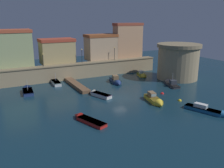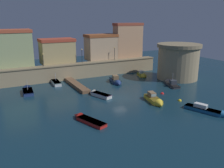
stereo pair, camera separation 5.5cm
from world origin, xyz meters
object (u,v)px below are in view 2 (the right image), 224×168
Objects in this scene: quay_lamp_2 at (115,51)px; moored_boat_5 at (28,90)px; moored_boat_1 at (98,94)px; mooring_buoy_1 at (180,101)px; moored_boat_8 at (142,75)px; moored_boat_7 at (86,119)px; mooring_buoy_0 at (162,94)px; quay_lamp_1 at (82,54)px; moored_boat_4 at (55,82)px; moored_boat_0 at (155,100)px; moored_boat_2 at (209,111)px; fortress_tower at (178,61)px; moored_boat_6 at (116,81)px; moored_boat_3 at (170,83)px; quay_lamp_0 at (43,58)px.

quay_lamp_2 is 0.60× the size of moored_boat_5.
mooring_buoy_1 is (12.01, -9.49, -0.36)m from moored_boat_1.
quay_lamp_2 is 0.73× the size of moored_boat_8.
moored_boat_7 is 19.01m from mooring_buoy_0.
moored_boat_4 is (-7.59, -2.30, -5.65)m from quay_lamp_1.
moored_boat_5 is (-23.44, -6.35, -5.66)m from quay_lamp_2.
moored_boat_5 is 0.89× the size of moored_boat_7.
moored_boat_0 is 25.66m from moored_boat_5.
mooring_buoy_0 is at bearing 140.68° from moored_boat_0.
moored_boat_7 is at bearing -128.73° from moored_boat_2.
mooring_buoy_0 is (-11.14, -8.20, -4.34)m from fortress_tower.
moored_boat_5 is at bearing 123.98° from moored_boat_4.
moored_boat_2 reaches higher than mooring_buoy_0.
moored_boat_6 is 21.71m from moored_boat_7.
moored_boat_2 is 11.03× the size of mooring_buoy_1.
moored_boat_4 is at bearing -54.19° from moored_boat_5.
moored_boat_6 is (-4.11, -8.57, -5.51)m from quay_lamp_2.
quay_lamp_1 is 16.54m from moored_boat_1.
moored_boat_8 is at bearing 118.66° from moored_boat_6.
moored_boat_8 is at bearing 71.50° from mooring_buoy_0.
moored_boat_0 is 1.34× the size of moored_boat_8.
moored_boat_7 is (-9.04, -25.13, -5.77)m from quay_lamp_1.
moored_boat_2 is at bearing -73.16° from quay_lamp_1.
moored_boat_5 is at bearing -156.57° from moored_boat_2.
moored_boat_0 is 12.91m from moored_boat_3.
moored_boat_1 reaches higher than mooring_buoy_1.
mooring_buoy_1 is at bearing -109.13° from moored_boat_7.
moored_boat_7 is at bearing -89.05° from quay_lamp_0.
moored_boat_4 is 0.94× the size of moored_boat_6.
moored_boat_7 is at bearing -70.10° from moored_boat_0.
quay_lamp_2 is 5.10× the size of mooring_buoy_1.
moored_boat_1 is at bearing 158.46° from mooring_buoy_0.
quay_lamp_0 is at bearing 133.11° from mooring_buoy_0.
mooring_buoy_1 is at bearing -147.92° from moored_boat_1.
fortress_tower is 1.86× the size of moored_boat_1.
moored_boat_4 is (-4.98, 13.01, 0.04)m from moored_boat_1.
quay_lamp_1 is at bearing 176.64° from moored_boat_2.
quay_lamp_1 is at bearing 0.00° from quay_lamp_0.
quay_lamp_2 reaches higher than quay_lamp_0.
moored_boat_6 reaches higher than mooring_buoy_1.
fortress_tower reaches higher than moored_boat_3.
moored_boat_7 is at bearing -109.79° from quay_lamp_1.
moored_boat_6 is at bearing -30.66° from quay_lamp_0.
moored_boat_2 is 6.56m from mooring_buoy_1.
moored_boat_1 is 8.50× the size of mooring_buoy_0.
moored_boat_5 is at bearing -4.45° from moored_boat_7.
moored_boat_5 reaches higher than moored_boat_1.
moored_boat_2 is 11.36m from mooring_buoy_0.
moored_boat_3 is at bearing -144.86° from fortress_tower.
quay_lamp_0 reaches higher than mooring_buoy_0.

